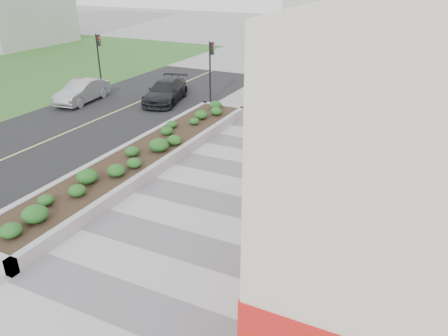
% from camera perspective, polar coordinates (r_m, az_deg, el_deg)
% --- Properties ---
extents(ground, '(160.00, 160.00, 0.00)m').
position_cam_1_polar(ground, '(13.94, -8.50, -13.92)').
color(ground, gray).
rests_on(ground, ground).
extents(walkway, '(8.00, 36.00, 0.01)m').
position_cam_1_polar(walkway, '(16.00, -2.51, -7.97)').
color(walkway, '#A8A8AD').
rests_on(walkway, ground).
extents(building, '(6.04, 24.08, 8.00)m').
position_cam_1_polar(building, '(18.39, 26.69, 7.40)').
color(building, beige).
rests_on(building, ground).
extents(planter, '(3.00, 18.00, 0.90)m').
position_cam_1_polar(planter, '(21.47, -10.47, 1.78)').
color(planter, '#9E9EA0').
rests_on(planter, ground).
extents(street, '(10.00, 40.00, 0.00)m').
position_cam_1_polar(street, '(25.81, -22.24, 3.27)').
color(street, black).
rests_on(street, ground).
extents(traffic_signal_near, '(0.33, 0.28, 4.20)m').
position_cam_1_polar(traffic_signal_near, '(30.24, -1.72, 13.50)').
color(traffic_signal_near, black).
rests_on(traffic_signal_near, ground).
extents(traffic_signal_far, '(0.33, 0.28, 4.20)m').
position_cam_1_polar(traffic_signal_far, '(35.01, -16.04, 14.14)').
color(traffic_signal_far, black).
rests_on(traffic_signal_far, ground).
extents(manhole_cover, '(0.44, 0.44, 0.01)m').
position_cam_1_polar(manhole_cover, '(15.81, -0.89, -8.41)').
color(manhole_cover, '#595654').
rests_on(manhole_cover, ground).
extents(skateboarder, '(0.51, 0.74, 1.50)m').
position_cam_1_polar(skateboarder, '(20.55, 6.54, 2.01)').
color(skateboarder, beige).
rests_on(skateboarder, ground).
extents(car_silver, '(2.11, 4.80, 1.53)m').
position_cam_1_polar(car_silver, '(32.50, -18.05, 9.51)').
color(car_silver, '#A1A4A8').
rests_on(car_silver, ground).
extents(car_dark, '(3.30, 5.54, 1.50)m').
position_cam_1_polar(car_dark, '(31.28, -7.64, 9.90)').
color(car_dark, black).
rests_on(car_dark, ground).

